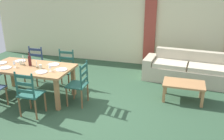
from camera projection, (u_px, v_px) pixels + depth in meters
name	position (u px, v px, depth m)	size (l,w,h in m)	color
ground_plane	(89.00, 108.00, 5.04)	(9.60, 9.60, 0.02)	#2D4B33
wall_far	(126.00, 22.00, 7.53)	(9.60, 0.16, 2.70)	beige
curtain_panel_left	(150.00, 32.00, 7.28)	(0.35, 0.08, 2.20)	#9E3E32
dining_table	(31.00, 70.00, 5.31)	(1.90, 0.96, 0.75)	#AE7B4C
dining_chair_near_right	(30.00, 94.00, 4.59)	(0.43, 0.41, 0.96)	#23574D
dining_chair_far_left	(34.00, 66.00, 6.16)	(0.43, 0.41, 0.96)	navy
dining_chair_far_right	(65.00, 69.00, 5.90)	(0.44, 0.42, 0.96)	#22554A
dining_chair_head_east	(79.00, 84.00, 5.04)	(0.42, 0.43, 0.96)	#215147
dinner_plate_near_left	(6.00, 68.00, 5.17)	(0.24, 0.24, 0.02)	white
fork_near_left	(0.00, 67.00, 5.21)	(0.02, 0.17, 0.01)	silver
dinner_plate_near_right	(42.00, 72.00, 4.93)	(0.24, 0.24, 0.02)	white
fork_near_right	(35.00, 71.00, 4.97)	(0.02, 0.17, 0.01)	silver
dinner_plate_far_left	(20.00, 61.00, 5.62)	(0.24, 0.24, 0.02)	white
fork_far_left	(15.00, 61.00, 5.66)	(0.02, 0.17, 0.01)	silver
dinner_plate_far_right	(54.00, 65.00, 5.37)	(0.24, 0.24, 0.02)	white
fork_far_right	(48.00, 64.00, 5.42)	(0.02, 0.17, 0.01)	silver
dinner_plate_head_west	(1.00, 63.00, 5.49)	(0.24, 0.24, 0.02)	white
dinner_plate_head_east	(62.00, 70.00, 5.06)	(0.24, 0.24, 0.02)	white
fork_head_east	(55.00, 69.00, 5.10)	(0.02, 0.17, 0.01)	silver
wine_bottle	(30.00, 61.00, 5.30)	(0.07, 0.07, 0.32)	#471919
wine_glass_near_left	(14.00, 63.00, 5.19)	(0.06, 0.06, 0.16)	white
wine_glass_near_right	(50.00, 66.00, 4.94)	(0.06, 0.06, 0.16)	white
coffee_cup_primary	(40.00, 66.00, 5.14)	(0.07, 0.07, 0.09)	beige
coffee_cup_secondary	(21.00, 63.00, 5.39)	(0.07, 0.07, 0.09)	beige
candle_tall	(24.00, 63.00, 5.32)	(0.05, 0.05, 0.23)	#998C66
candle_short	(37.00, 66.00, 5.17)	(0.05, 0.05, 0.16)	#998C66
couch	(187.00, 70.00, 6.35)	(2.34, 0.98, 0.80)	#BAB096
coffee_table	(184.00, 86.00, 5.26)	(0.90, 0.56, 0.42)	#AE7B4C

